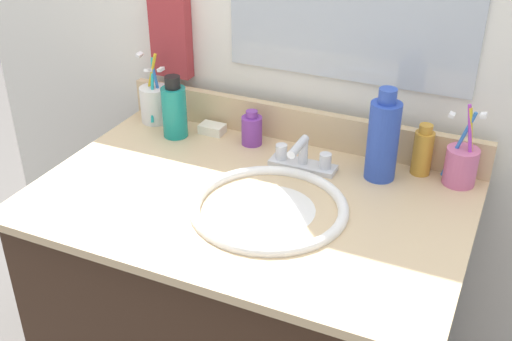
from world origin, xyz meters
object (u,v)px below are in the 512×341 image
faucet (302,158)px  cup_pink (461,164)px  hand_towel (171,36)px  bottle_oil_amber (423,151)px  bottle_shampoo_blue (383,139)px  cup_white_ceramic (155,103)px  bottle_mouthwash_teal (174,110)px  bottle_cream_purple (252,129)px  soap_bar (212,129)px

faucet → cup_pink: 0.36m
hand_towel → cup_pink: 0.80m
faucet → bottle_oil_amber: bearing=20.2°
faucet → cup_pink: (0.35, 0.08, 0.02)m
bottle_shampoo_blue → cup_white_ceramic: (-0.63, 0.05, -0.05)m
cup_white_ceramic → cup_pink: bearing=0.1°
bottle_mouthwash_teal → cup_white_ceramic: (-0.09, 0.05, -0.02)m
bottle_cream_purple → cup_pink: bearing=1.8°
faucet → bottle_oil_amber: (0.26, 0.09, 0.03)m
bottle_shampoo_blue → cup_pink: bottle_shampoo_blue is taller
bottle_shampoo_blue → soap_bar: bottle_shampoo_blue is taller
bottle_oil_amber → cup_pink: 0.09m
bottle_cream_purple → cup_white_ceramic: size_ratio=0.46×
hand_towel → bottle_oil_amber: size_ratio=1.78×
hand_towel → bottle_shampoo_blue: hand_towel is taller
faucet → bottle_shampoo_blue: bearing=11.7°
faucet → cup_pink: bearing=13.6°
cup_pink → soap_bar: bearing=-179.7°
bottle_shampoo_blue → bottle_oil_amber: (0.08, 0.06, -0.04)m
faucet → cup_white_ceramic: 0.46m
bottle_oil_amber → soap_bar: (-0.54, -0.01, -0.04)m
bottle_cream_purple → bottle_shampoo_blue: bearing=-5.3°
bottle_cream_purple → cup_pink: 0.51m
bottle_shampoo_blue → soap_bar: size_ratio=3.41×
cup_white_ceramic → hand_towel: bearing=73.9°
hand_towel → bottle_mouthwash_teal: size_ratio=1.35×
cup_pink → bottle_mouthwash_teal: bearing=-175.5°
bottle_cream_purple → bottle_shampoo_blue: (0.34, -0.03, 0.06)m
bottle_mouthwash_teal → cup_white_ceramic: cup_white_ceramic is taller
faucet → bottle_mouthwash_teal: 0.36m
hand_towel → soap_bar: hand_towel is taller
bottle_shampoo_blue → bottle_oil_amber: bottle_shampoo_blue is taller
hand_towel → bottle_mouthwash_teal: 0.21m
cup_white_ceramic → soap_bar: size_ratio=3.04×
hand_towel → bottle_oil_amber: (0.69, -0.06, -0.16)m
faucet → cup_white_ceramic: (-0.45, 0.08, 0.02)m
bottle_cream_purple → hand_towel: bearing=162.7°
bottle_oil_amber → cup_pink: bearing=-7.2°
hand_towel → bottle_shampoo_blue: 0.63m
faucet → bottle_shampoo_blue: 0.19m
bottle_mouthwash_teal → bottle_cream_purple: 0.21m
bottle_mouthwash_teal → hand_towel: bearing=120.8°
hand_towel → bottle_oil_amber: hand_towel is taller
bottle_mouthwash_teal → cup_pink: 0.71m
bottle_shampoo_blue → bottle_oil_amber: 0.11m
bottle_mouthwash_teal → cup_pink: (0.71, 0.06, -0.02)m
faucet → bottle_cream_purple: size_ratio=1.77×
bottle_cream_purple → faucet: bearing=-22.8°
soap_bar → hand_towel: bearing=154.7°
faucet → bottle_mouthwash_teal: size_ratio=0.98×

